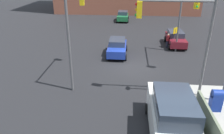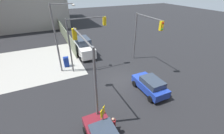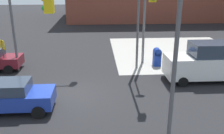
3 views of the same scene
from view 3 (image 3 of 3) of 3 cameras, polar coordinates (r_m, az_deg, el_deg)
The scene contains 10 objects.
ground_plane at distance 15.16m, azimuth -8.77°, elevation -6.26°, with size 120.00×120.00×0.00m, color black.
sidewalk_corner at distance 24.73m, azimuth 14.33°, elevation 3.45°, with size 12.00×12.00×0.01m, color #9E9B93.
traffic_signal_nw_corner at distance 18.63m, azimuth -15.83°, elevation 12.87°, with size 5.57×0.36×6.50m.
traffic_signal_se_corner at distance 9.40m, azimuth 3.47°, elevation 7.81°, with size 5.08×0.36×6.50m.
traffic_signal_ne_corner at distance 16.73m, azimuth 7.11°, elevation 12.63°, with size 0.36×4.80×6.50m.
street_lamp_corner at distance 19.52m, azimuth 7.68°, elevation 13.85°, with size 0.56×2.68×8.00m.
warning_sign_two_way at distance 19.90m, azimuth -23.65°, elevation 3.54°, with size 0.48×0.48×2.40m.
mailbox_blue at distance 20.07m, azimuth 10.26°, elevation 2.38°, with size 0.56×0.64×1.43m.
hatchback_blue at distance 13.90m, azimuth -21.79°, elevation -6.10°, with size 4.02×2.02×1.62m.
van_white_delivery at distance 17.90m, azimuth 21.01°, elevation 1.06°, with size 5.40×2.32×2.62m.
Camera 3 is at (1.43, -13.65, 6.45)m, focal length 40.00 mm.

